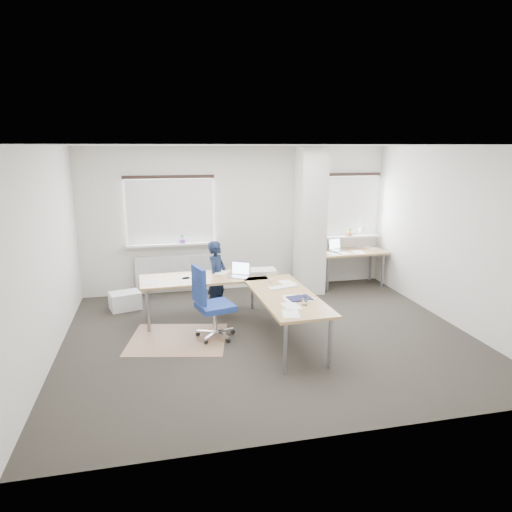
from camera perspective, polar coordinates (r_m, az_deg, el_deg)
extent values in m
plane|color=#2A2621|center=(6.98, 1.60, -9.98)|extent=(6.00, 6.00, 0.00)
cube|color=beige|center=(8.95, -2.27, 4.62)|extent=(6.00, 0.04, 2.80)
cube|color=beige|center=(4.26, 10.01, -5.64)|extent=(6.00, 0.04, 2.80)
cube|color=beige|center=(6.51, -24.85, -0.01)|extent=(0.04, 5.00, 2.80)
cube|color=beige|center=(7.83, 23.49, 2.22)|extent=(0.04, 5.00, 2.80)
cube|color=white|center=(6.40, 1.77, 13.67)|extent=(6.00, 5.00, 0.04)
cube|color=beige|center=(8.76, 6.81, 4.27)|extent=(0.50, 0.50, 2.78)
cube|color=white|center=(8.76, -10.68, 5.52)|extent=(1.60, 0.04, 1.20)
cube|color=white|center=(8.72, -10.67, 5.49)|extent=(1.60, 0.02, 1.20)
cube|color=white|center=(8.79, -10.49, 1.46)|extent=(1.70, 0.20, 0.04)
cube|color=white|center=(9.57, 11.51, 6.15)|extent=(1.20, 0.04, 1.20)
cube|color=white|center=(9.54, 11.60, 6.12)|extent=(1.20, 0.02, 1.20)
cube|color=white|center=(9.61, 11.50, 2.43)|extent=(1.30, 0.20, 0.04)
cube|color=white|center=(8.94, -10.35, -1.84)|extent=(1.40, 0.10, 0.60)
cylinder|color=#77469C|center=(8.77, -9.19, 1.88)|extent=(0.12, 0.12, 0.08)
imported|color=#266026|center=(8.76, -9.20, 2.15)|extent=(0.09, 0.06, 0.17)
cylinder|color=#AE6843|center=(9.58, 11.57, 2.76)|extent=(0.12, 0.12, 0.08)
imported|color=#266026|center=(9.57, 11.58, 3.01)|extent=(0.09, 0.07, 0.17)
cube|color=#9A7154|center=(6.96, -9.74, -10.22)|extent=(1.61, 1.45, 0.01)
cube|color=white|center=(8.35, -16.04, -5.39)|extent=(0.59, 0.48, 0.31)
cube|color=olive|center=(7.43, -6.62, -2.77)|extent=(2.03, 0.89, 0.04)
cube|color=olive|center=(6.54, 3.71, -4.99)|extent=(0.89, 2.03, 0.04)
cylinder|color=gray|center=(7.19, -13.33, -6.67)|extent=(0.05, 0.05, 0.69)
cylinder|color=gray|center=(7.76, -13.49, -5.18)|extent=(0.05, 0.05, 0.69)
cylinder|color=gray|center=(7.99, -0.46, -4.24)|extent=(0.05, 0.05, 0.69)
cylinder|color=gray|center=(5.79, 3.70, -11.40)|extent=(0.05, 0.05, 0.69)
cylinder|color=gray|center=(6.00, 9.23, -10.65)|extent=(0.05, 0.05, 0.69)
cylinder|color=gray|center=(7.55, 3.64, -5.34)|extent=(0.05, 0.05, 0.69)
cube|color=#B7B7BC|center=(7.38, -2.20, -2.58)|extent=(0.40, 0.36, 0.01)
cube|color=#B7B7BC|center=(7.45, -1.91, -1.52)|extent=(0.31, 0.20, 0.22)
cube|color=silver|center=(7.45, -1.91, -1.52)|extent=(0.27, 0.17, 0.19)
cube|color=white|center=(6.83, 3.31, -3.89)|extent=(0.46, 0.23, 0.02)
cube|color=#131234|center=(6.37, 5.46, -5.27)|extent=(0.35, 0.28, 0.01)
cube|color=beige|center=(7.58, 0.76, -1.93)|extent=(0.46, 0.34, 0.07)
imported|color=white|center=(7.06, 1.76, -3.12)|extent=(0.09, 0.09, 0.07)
cylinder|color=silver|center=(6.12, 6.13, -5.65)|extent=(0.07, 0.07, 0.10)
cube|color=olive|center=(9.42, 11.76, 0.52)|extent=(1.43, 0.75, 0.04)
cylinder|color=gray|center=(9.04, 8.94, -2.30)|extent=(0.05, 0.05, 0.69)
cylinder|color=gray|center=(9.58, 15.54, -1.74)|extent=(0.05, 0.05, 0.69)
cylinder|color=gray|center=(9.48, 7.73, -1.51)|extent=(0.05, 0.05, 0.69)
cylinder|color=gray|center=(9.99, 14.11, -1.02)|extent=(0.05, 0.05, 0.69)
cube|color=#B7B7BC|center=(9.39, 10.26, 0.73)|extent=(0.39, 0.34, 0.01)
cube|color=#B7B7BC|center=(9.45, 9.79, 1.52)|extent=(0.32, 0.17, 0.22)
cube|color=silver|center=(9.45, 9.79, 1.52)|extent=(0.28, 0.15, 0.19)
cylinder|color=white|center=(9.80, 12.61, 1.15)|extent=(0.10, 0.10, 0.02)
cylinder|color=white|center=(9.76, 12.67, 2.24)|extent=(0.02, 0.16, 0.38)
cylinder|color=white|center=(9.61, 13.04, 3.39)|extent=(0.02, 0.29, 0.13)
cone|color=white|center=(9.49, 13.39, 3.12)|extent=(0.14, 0.16, 0.17)
cube|color=navy|center=(6.77, -5.11, -6.31)|extent=(0.60, 0.60, 0.09)
cube|color=navy|center=(6.57, -7.16, -3.65)|extent=(0.17, 0.43, 0.53)
cylinder|color=silver|center=(6.84, -5.08, -7.91)|extent=(0.06, 0.06, 0.36)
cylinder|color=black|center=(7.04, -2.92, -9.44)|extent=(0.07, 0.05, 0.06)
cylinder|color=black|center=(7.19, -5.22, -8.97)|extent=(0.04, 0.07, 0.06)
cylinder|color=black|center=(7.00, -7.28, -9.67)|extent=(0.07, 0.05, 0.06)
cylinder|color=black|center=(6.72, -6.28, -10.66)|extent=(0.07, 0.07, 0.06)
cylinder|color=black|center=(6.75, -3.46, -10.51)|extent=(0.06, 0.07, 0.06)
imported|color=black|center=(7.77, -4.88, -2.66)|extent=(0.49, 0.54, 1.25)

